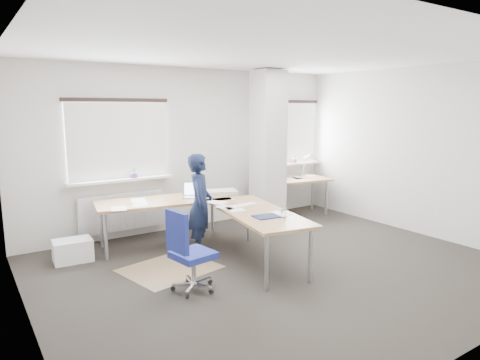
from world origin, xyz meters
TOP-DOWN VIEW (x-y plane):
  - ground at (0.00, 0.00)m, footprint 6.00×6.00m
  - room_shell at (0.18, 0.45)m, footprint 6.04×5.04m
  - floor_mat at (-1.23, 0.77)m, footprint 1.32×1.19m
  - white_crate at (-2.23, 1.79)m, footprint 0.54×0.39m
  - desk_main at (-0.45, 1.02)m, footprint 2.40×2.98m
  - desk_side at (2.06, 2.07)m, footprint 1.50×0.93m
  - task_chair at (-1.31, -0.01)m, footprint 0.54×0.54m
  - person at (-0.59, 1.09)m, footprint 0.57×0.64m

SIDE VIEW (x-z plane):
  - ground at x=0.00m, z-range 0.00..0.00m
  - floor_mat at x=-1.23m, z-range 0.00..0.01m
  - white_crate at x=-2.23m, z-range 0.00..0.31m
  - task_chair at x=-1.31m, z-range -0.22..0.77m
  - desk_side at x=2.06m, z-range 0.08..1.29m
  - desk_main at x=-0.45m, z-range 0.21..1.17m
  - person at x=-0.59m, z-range 0.00..1.48m
  - room_shell at x=0.18m, z-range 0.34..3.16m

